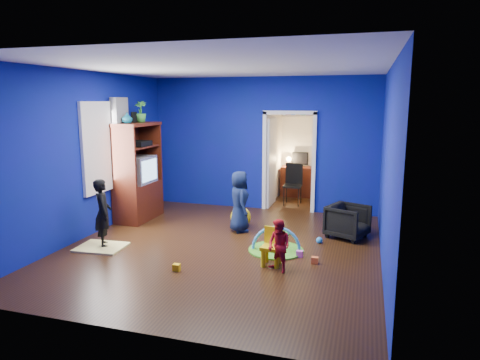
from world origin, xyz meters
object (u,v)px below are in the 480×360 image
(kid_chair, at_px, (272,249))
(play_mat, at_px, (276,250))
(study_desk, at_px, (299,182))
(armchair, at_px, (348,221))
(hopper_ball, at_px, (241,217))
(vase, at_px, (127,118))
(tv_armoire, at_px, (138,172))
(child_navy, at_px, (239,201))
(toddler_red, at_px, (279,246))
(folding_chair, at_px, (293,185))
(child_black, at_px, (103,213))
(crt_tv, at_px, (139,170))

(kid_chair, distance_m, play_mat, 0.67)
(play_mat, height_order, study_desk, study_desk)
(armchair, distance_m, hopper_ball, 1.99)
(vase, height_order, tv_armoire, vase)
(tv_armoire, bearing_deg, armchair, -0.68)
(child_navy, bearing_deg, toddler_red, -176.58)
(armchair, relative_size, study_desk, 0.74)
(toddler_red, height_order, kid_chair, toddler_red)
(hopper_ball, xyz_separation_m, kid_chair, (0.98, -1.73, 0.05))
(kid_chair, height_order, play_mat, kid_chair)
(folding_chair, bearing_deg, tv_armoire, -142.99)
(toddler_red, xyz_separation_m, play_mat, (-0.21, 0.82, -0.36))
(armchair, distance_m, toddler_red, 2.05)
(play_mat, relative_size, study_desk, 1.01)
(child_black, height_order, kid_chair, child_black)
(child_black, bearing_deg, toddler_red, -131.47)
(vase, relative_size, folding_chair, 0.23)
(toddler_red, xyz_separation_m, vase, (-3.30, 1.61, 1.69))
(toddler_red, distance_m, hopper_ball, 2.24)
(kid_chair, bearing_deg, tv_armoire, 157.46)
(study_desk, bearing_deg, child_black, -117.77)
(hopper_ball, bearing_deg, toddler_red, -59.57)
(toddler_red, distance_m, tv_armoire, 3.85)
(play_mat, bearing_deg, child_black, -168.03)
(child_black, xyz_separation_m, study_desk, (2.50, 4.75, -0.19))
(crt_tv, height_order, study_desk, crt_tv)
(child_navy, distance_m, play_mat, 1.34)
(toddler_red, distance_m, study_desk, 5.00)
(tv_armoire, bearing_deg, study_desk, 47.63)
(study_desk, xyz_separation_m, folding_chair, (0.00, -0.96, 0.09))
(child_black, height_order, tv_armoire, tv_armoire)
(child_black, height_order, hopper_ball, child_black)
(toddler_red, height_order, tv_armoire, tv_armoire)
(vase, bearing_deg, hopper_ball, 8.49)
(child_navy, relative_size, hopper_ball, 2.87)
(armchair, relative_size, kid_chair, 1.29)
(toddler_red, relative_size, vase, 3.63)
(vase, bearing_deg, kid_chair, -24.08)
(toddler_red, relative_size, tv_armoire, 0.38)
(armchair, relative_size, tv_armoire, 0.33)
(tv_armoire, distance_m, study_desk, 4.20)
(crt_tv, relative_size, play_mat, 0.79)
(toddler_red, height_order, hopper_ball, toddler_red)
(toddler_red, bearing_deg, play_mat, 136.50)
(child_black, distance_m, study_desk, 5.37)
(kid_chair, relative_size, play_mat, 0.56)
(toddler_red, bearing_deg, study_desk, 127.83)
(toddler_red, bearing_deg, vase, -173.81)
(armchair, bearing_deg, child_black, 135.63)
(child_navy, relative_size, tv_armoire, 0.58)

